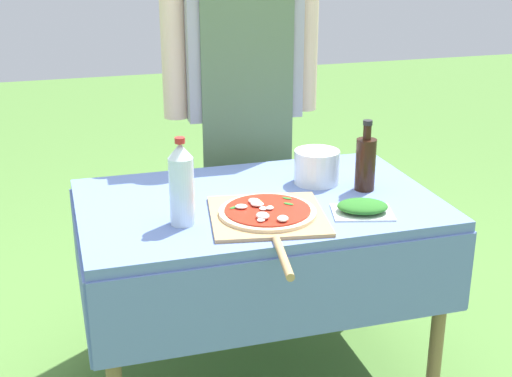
% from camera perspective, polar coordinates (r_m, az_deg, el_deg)
% --- Properties ---
extents(prep_table, '(1.23, 0.79, 0.73)m').
position_cam_1_polar(prep_table, '(2.48, 0.14, -2.93)').
color(prep_table, '#607AB7').
rests_on(prep_table, ground).
extents(person_cook, '(0.65, 0.22, 1.74)m').
position_cam_1_polar(person_cook, '(2.98, -1.16, 8.87)').
color(person_cook, '#70604C').
rests_on(person_cook, ground).
extents(pizza_on_peel, '(0.42, 0.64, 0.05)m').
position_cam_1_polar(pizza_on_peel, '(2.28, 0.96, -2.14)').
color(pizza_on_peel, tan).
rests_on(pizza_on_peel, prep_table).
extents(oil_bottle, '(0.07, 0.07, 0.25)m').
position_cam_1_polar(oil_bottle, '(2.54, 8.76, 2.06)').
color(oil_bottle, black).
rests_on(oil_bottle, prep_table).
extents(water_bottle, '(0.08, 0.08, 0.28)m').
position_cam_1_polar(water_bottle, '(2.21, -5.99, 0.38)').
color(water_bottle, silver).
rests_on(water_bottle, prep_table).
extents(herb_container, '(0.23, 0.19, 0.04)m').
position_cam_1_polar(herb_container, '(2.35, 8.52, -1.50)').
color(herb_container, silver).
rests_on(herb_container, prep_table).
extents(mixing_tub, '(0.16, 0.16, 0.12)m').
position_cam_1_polar(mixing_tub, '(2.60, 4.88, 1.75)').
color(mixing_tub, silver).
rests_on(mixing_tub, prep_table).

